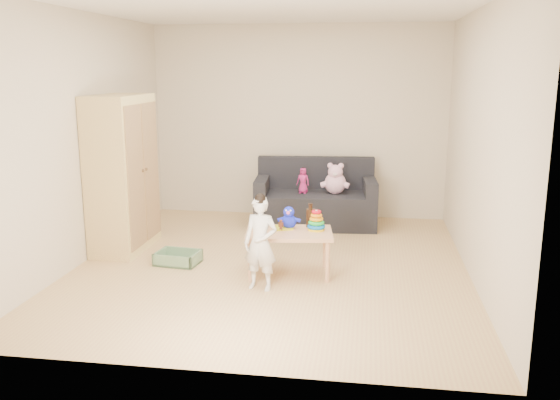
% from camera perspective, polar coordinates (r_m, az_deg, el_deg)
% --- Properties ---
extents(room, '(4.50, 4.50, 4.50)m').
position_cam_1_polar(room, '(5.94, -0.84, 5.63)').
color(room, tan).
rests_on(room, ground).
extents(wardrobe, '(0.48, 0.96, 1.74)m').
position_cam_1_polar(wardrobe, '(6.85, -14.93, 2.48)').
color(wardrobe, '#EFD783').
rests_on(wardrobe, ground).
extents(sofa, '(1.61, 0.90, 0.44)m').
position_cam_1_polar(sofa, '(7.75, 3.42, -0.89)').
color(sofa, black).
rests_on(sofa, ground).
extents(play_table, '(0.91, 0.64, 0.45)m').
position_cam_1_polar(play_table, '(5.91, 0.86, -5.12)').
color(play_table, tan).
rests_on(play_table, ground).
extents(storage_bin, '(0.47, 0.38, 0.13)m').
position_cam_1_polar(storage_bin, '(6.36, -9.79, -5.48)').
color(storage_bin, '#668C65').
rests_on(storage_bin, ground).
extents(toddler, '(0.35, 0.27, 0.86)m').
position_cam_1_polar(toddler, '(5.47, -1.89, -4.30)').
color(toddler, silver).
rests_on(toddler, ground).
extents(pink_bear, '(0.34, 0.31, 0.34)m').
position_cam_1_polar(pink_bear, '(7.65, 5.34, 1.86)').
color(pink_bear, '#F9B7D9').
rests_on(pink_bear, sofa).
extents(doll, '(0.18, 0.14, 0.32)m').
position_cam_1_polar(doll, '(7.64, 2.23, 1.86)').
color(doll, '#C9257A').
rests_on(doll, sofa).
extents(ring_stacker, '(0.18, 0.18, 0.21)m').
position_cam_1_polar(ring_stacker, '(5.88, 3.51, -2.15)').
color(ring_stacker, yellow).
rests_on(ring_stacker, play_table).
extents(brown_bottle, '(0.08, 0.08, 0.24)m').
position_cam_1_polar(brown_bottle, '(5.99, 2.94, -1.64)').
color(brown_bottle, black).
rests_on(brown_bottle, play_table).
extents(blue_plush, '(0.21, 0.18, 0.23)m').
position_cam_1_polar(blue_plush, '(5.93, 0.87, -1.66)').
color(blue_plush, '#1C2AFF').
rests_on(blue_plush, play_table).
extents(wooden_figure, '(0.05, 0.05, 0.12)m').
position_cam_1_polar(wooden_figure, '(5.85, 0.09, -2.43)').
color(wooden_figure, brown).
rests_on(wooden_figure, play_table).
extents(yellow_book, '(0.25, 0.25, 0.01)m').
position_cam_1_polar(yellow_book, '(5.95, 0.19, -2.68)').
color(yellow_book, yellow).
rests_on(yellow_book, play_table).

